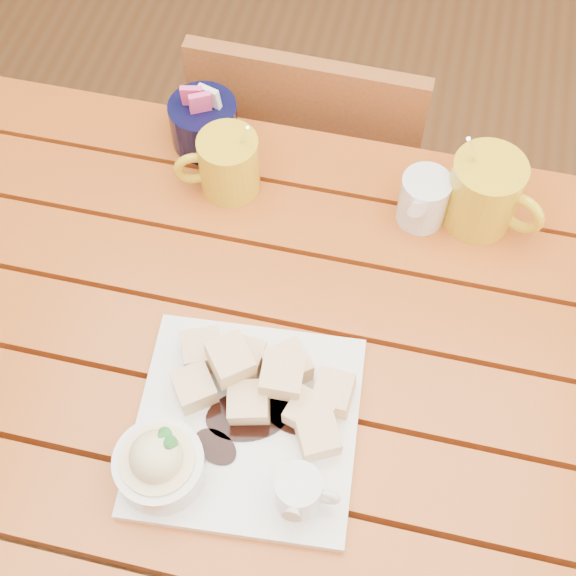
% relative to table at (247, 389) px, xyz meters
% --- Properties ---
extents(ground, '(5.00, 5.00, 0.00)m').
position_rel_table_xyz_m(ground, '(0.00, -0.00, -0.64)').
color(ground, brown).
rests_on(ground, ground).
extents(table, '(1.20, 0.79, 0.75)m').
position_rel_table_xyz_m(table, '(0.00, 0.00, 0.00)').
color(table, '#AC4D16').
rests_on(table, ground).
extents(dessert_plate, '(0.29, 0.29, 0.11)m').
position_rel_table_xyz_m(dessert_plate, '(0.02, -0.11, 0.14)').
color(dessert_plate, white).
rests_on(dessert_plate, table).
extents(coffee_mug_left, '(0.12, 0.09, 0.14)m').
position_rel_table_xyz_m(coffee_mug_left, '(-0.09, 0.26, 0.16)').
color(coffee_mug_left, gold).
rests_on(coffee_mug_left, table).
extents(coffee_mug_right, '(0.14, 0.10, 0.17)m').
position_rel_table_xyz_m(coffee_mug_right, '(0.27, 0.29, 0.17)').
color(coffee_mug_right, gold).
rests_on(coffee_mug_right, table).
extents(cream_pitcher, '(0.10, 0.09, 0.08)m').
position_rel_table_xyz_m(cream_pitcher, '(0.19, 0.27, 0.15)').
color(cream_pitcher, white).
rests_on(cream_pitcher, table).
extents(sugar_caddy, '(0.10, 0.10, 0.11)m').
position_rel_table_xyz_m(sugar_caddy, '(-0.15, 0.34, 0.15)').
color(sugar_caddy, black).
rests_on(sugar_caddy, table).
extents(chair_far, '(0.40, 0.40, 0.82)m').
position_rel_table_xyz_m(chair_far, '(-0.02, 0.56, -0.18)').
color(chair_far, brown).
rests_on(chair_far, ground).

